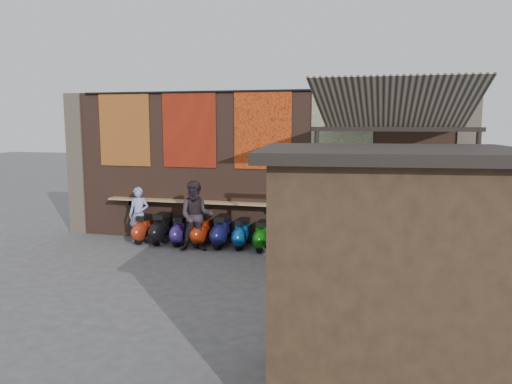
# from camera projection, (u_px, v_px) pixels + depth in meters

# --- Properties ---
(ground) EXTENTS (70.00, 70.00, 0.00)m
(ground) POSITION_uv_depth(u_px,v_px,m) (222.00, 271.00, 10.80)
(ground) COLOR #474749
(ground) RESTS_ON ground
(brick_wall) EXTENTS (10.00, 0.40, 4.00)m
(brick_wall) POSITION_uv_depth(u_px,v_px,m) (253.00, 168.00, 13.10)
(brick_wall) COLOR brown
(brick_wall) RESTS_ON ground
(pier_left) EXTENTS (0.50, 0.50, 4.00)m
(pier_left) POSITION_uv_depth(u_px,v_px,m) (80.00, 164.00, 14.39)
(pier_left) COLOR #4C4238
(pier_left) RESTS_ON ground
(pier_right) EXTENTS (0.50, 0.50, 4.00)m
(pier_right) POSITION_uv_depth(u_px,v_px,m) (465.00, 173.00, 11.81)
(pier_right) COLOR #4C4238
(pier_right) RESTS_ON ground
(eating_counter) EXTENTS (8.00, 0.32, 0.05)m
(eating_counter) POSITION_uv_depth(u_px,v_px,m) (250.00, 204.00, 12.87)
(eating_counter) COLOR #9E7A51
(eating_counter) RESTS_ON brick_wall
(shelf_box) EXTENTS (0.63, 0.30, 0.23)m
(shelf_box) POSITION_uv_depth(u_px,v_px,m) (315.00, 201.00, 12.41)
(shelf_box) COLOR white
(shelf_box) RESTS_ON eating_counter
(tapestry_redgold) EXTENTS (1.50, 0.02, 2.00)m
(tapestry_redgold) POSITION_uv_depth(u_px,v_px,m) (124.00, 129.00, 13.65)
(tapestry_redgold) COLOR maroon
(tapestry_redgold) RESTS_ON brick_wall
(tapestry_sun) EXTENTS (1.50, 0.02, 2.00)m
(tapestry_sun) POSITION_uv_depth(u_px,v_px,m) (189.00, 130.00, 13.17)
(tapestry_sun) COLOR #F5300E
(tapestry_sun) RESTS_ON brick_wall
(tapestry_orange) EXTENTS (1.50, 0.02, 2.00)m
(tapestry_orange) POSITION_uv_depth(u_px,v_px,m) (262.00, 130.00, 12.68)
(tapestry_orange) COLOR #C24A18
(tapestry_orange) RESTS_ON brick_wall
(tapestry_multi) EXTENTS (1.50, 0.02, 2.00)m
(tapestry_multi) POSITION_uv_depth(u_px,v_px,m) (342.00, 130.00, 12.18)
(tapestry_multi) COLOR #2B479E
(tapestry_multi) RESTS_ON brick_wall
(hang_rail) EXTENTS (9.50, 0.06, 0.06)m
(hang_rail) POSITION_uv_depth(u_px,v_px,m) (251.00, 91.00, 12.60)
(hang_rail) COLOR black
(hang_rail) RESTS_ON brick_wall
(scooter_stool_0) EXTENTS (0.34, 0.77, 0.73)m
(scooter_stool_0) POSITION_uv_depth(u_px,v_px,m) (143.00, 229.00, 13.33)
(scooter_stool_0) COLOR #A62E16
(scooter_stool_0) RESTS_ON ground
(scooter_stool_1) EXTENTS (0.38, 0.83, 0.79)m
(scooter_stool_1) POSITION_uv_depth(u_px,v_px,m) (161.00, 229.00, 13.22)
(scooter_stool_1) COLOR black
(scooter_stool_1) RESTS_ON ground
(scooter_stool_2) EXTENTS (0.35, 0.77, 0.74)m
(scooter_stool_2) POSITION_uv_depth(u_px,v_px,m) (180.00, 231.00, 13.08)
(scooter_stool_2) COLOR navy
(scooter_stool_2) RESTS_ON ground
(scooter_stool_3) EXTENTS (0.39, 0.87, 0.82)m
(scooter_stool_3) POSITION_uv_depth(u_px,v_px,m) (202.00, 230.00, 12.96)
(scooter_stool_3) COLOR #A0250C
(scooter_stool_3) RESTS_ON ground
(scooter_stool_4) EXTENTS (0.39, 0.86, 0.82)m
(scooter_stool_4) POSITION_uv_depth(u_px,v_px,m) (221.00, 232.00, 12.82)
(scooter_stool_4) COLOR #121344
(scooter_stool_4) RESTS_ON ground
(scooter_stool_5) EXTENTS (0.35, 0.78, 0.74)m
(scooter_stool_5) POSITION_uv_depth(u_px,v_px,m) (242.00, 234.00, 12.73)
(scooter_stool_5) COLOR navy
(scooter_stool_5) RESTS_ON ground
(scooter_stool_6) EXTENTS (0.35, 0.77, 0.73)m
(scooter_stool_6) POSITION_uv_depth(u_px,v_px,m) (262.00, 236.00, 12.52)
(scooter_stool_6) COLOR #0D5B0D
(scooter_stool_6) RESTS_ON ground
(scooter_stool_7) EXTENTS (0.33, 0.74, 0.70)m
(scooter_stool_7) POSITION_uv_depth(u_px,v_px,m) (287.00, 237.00, 12.45)
(scooter_stool_7) COLOR black
(scooter_stool_7) RESTS_ON ground
(scooter_stool_8) EXTENTS (0.37, 0.83, 0.79)m
(scooter_stool_8) POSITION_uv_depth(u_px,v_px,m) (310.00, 238.00, 12.22)
(scooter_stool_8) COLOR #0F4D1E
(scooter_stool_8) RESTS_ON ground
(diner_left) EXTENTS (0.58, 0.42, 1.48)m
(diner_left) POSITION_uv_depth(u_px,v_px,m) (139.00, 215.00, 13.35)
(diner_left) COLOR #929BD5
(diner_left) RESTS_ON ground
(diner_right) EXTENTS (1.02, 0.90, 1.76)m
(diner_right) POSITION_uv_depth(u_px,v_px,m) (196.00, 216.00, 12.39)
(diner_right) COLOR #2E2329
(diner_right) RESTS_ON ground
(shopper_navy) EXTENTS (1.03, 0.61, 1.65)m
(shopper_navy) POSITION_uv_depth(u_px,v_px,m) (325.00, 234.00, 10.70)
(shopper_navy) COLOR black
(shopper_navy) RESTS_ON ground
(shopper_grey) EXTENTS (1.07, 0.68, 1.59)m
(shopper_grey) POSITION_uv_depth(u_px,v_px,m) (430.00, 256.00, 9.08)
(shopper_grey) COLOR #5B5C60
(shopper_grey) RESTS_ON ground
(shopper_tan) EXTENTS (1.06, 1.00, 1.82)m
(shopper_tan) POSITION_uv_depth(u_px,v_px,m) (335.00, 231.00, 10.54)
(shopper_tan) COLOR #7D704F
(shopper_tan) RESTS_ON ground
(market_stall) EXTENTS (2.81, 2.24, 2.81)m
(market_stall) POSITION_uv_depth(u_px,v_px,m) (386.00, 280.00, 5.78)
(market_stall) COLOR black
(market_stall) RESTS_ON ground
(stall_roof) EXTENTS (3.15, 2.57, 0.12)m
(stall_roof) POSITION_uv_depth(u_px,v_px,m) (391.00, 153.00, 5.57)
(stall_roof) COLOR black
(stall_roof) RESTS_ON market_stall
(stall_sign) EXTENTS (1.20, 0.19, 0.50)m
(stall_sign) POSITION_uv_depth(u_px,v_px,m) (379.00, 211.00, 6.67)
(stall_sign) COLOR gold
(stall_sign) RESTS_ON market_stall
(stall_shelf) EXTENTS (2.15, 0.36, 0.06)m
(stall_shelf) POSITION_uv_depth(u_px,v_px,m) (376.00, 283.00, 6.81)
(stall_shelf) COLOR #473321
(stall_shelf) RESTS_ON market_stall
(awning_canvas) EXTENTS (3.20, 3.28, 0.97)m
(awning_canvas) POSITION_uv_depth(u_px,v_px,m) (395.00, 105.00, 10.29)
(awning_canvas) COLOR beige
(awning_canvas) RESTS_ON brick_wall
(awning_ledger) EXTENTS (3.30, 0.08, 0.12)m
(awning_ledger) POSITION_uv_depth(u_px,v_px,m) (394.00, 90.00, 11.76)
(awning_ledger) COLOR #33261C
(awning_ledger) RESTS_ON brick_wall
(awning_header) EXTENTS (3.00, 0.08, 0.08)m
(awning_header) POSITION_uv_depth(u_px,v_px,m) (395.00, 129.00, 8.92)
(awning_header) COLOR black
(awning_header) RESTS_ON awning_post_left
(awning_post_left) EXTENTS (0.09, 0.09, 3.10)m
(awning_post_left) POSITION_uv_depth(u_px,v_px,m) (316.00, 210.00, 9.48)
(awning_post_left) COLOR black
(awning_post_left) RESTS_ON ground
(awning_post_right) EXTENTS (0.09, 0.09, 3.10)m
(awning_post_right) POSITION_uv_depth(u_px,v_px,m) (474.00, 217.00, 8.78)
(awning_post_right) COLOR black
(awning_post_right) RESTS_ON ground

